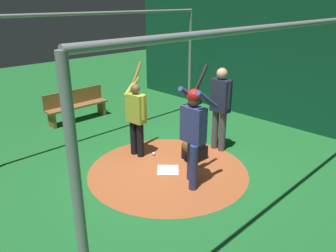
{
  "coord_description": "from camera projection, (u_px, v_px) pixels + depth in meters",
  "views": [
    {
      "loc": [
        4.1,
        4.18,
        3.19
      ],
      "look_at": [
        0.0,
        0.0,
        0.95
      ],
      "focal_mm": 35.56,
      "sensor_mm": 36.0,
      "label": 1
    }
  ],
  "objects": [
    {
      "name": "ground_plane",
      "position": [
        168.0,
        171.0,
        6.61
      ],
      "size": [
        26.49,
        26.49,
        0.0
      ],
      "primitive_type": "plane",
      "color": "#1E6B2D"
    },
    {
      "name": "bench",
      "position": [
        76.0,
        105.0,
        9.23
      ],
      "size": [
        1.78,
        0.36,
        0.85
      ],
      "color": "olive",
      "rests_on": "ground"
    },
    {
      "name": "home_plate",
      "position": [
        168.0,
        170.0,
        6.61
      ],
      "size": [
        0.59,
        0.59,
        0.01
      ],
      "primitive_type": "cube",
      "rotation": [
        0.0,
        0.0,
        0.79
      ],
      "color": "white",
      "rests_on": "dirt_circle"
    },
    {
      "name": "cage_frame",
      "position": [
        168.0,
        64.0,
        5.86
      ],
      "size": [
        6.39,
        4.69,
        2.94
      ],
      "color": "gray",
      "rests_on": "ground"
    },
    {
      "name": "visitor",
      "position": [
        136.0,
        115.0,
        6.97
      ],
      "size": [
        0.54,
        0.53,
        1.97
      ],
      "rotation": [
        0.0,
        0.0,
        0.11
      ],
      "color": "black",
      "rests_on": "ground"
    },
    {
      "name": "back_wall",
      "position": [
        280.0,
        56.0,
        8.66
      ],
      "size": [
        0.23,
        10.49,
        3.56
      ],
      "color": "#0F472D",
      "rests_on": "ground"
    },
    {
      "name": "umpire",
      "position": [
        220.0,
        105.0,
        7.19
      ],
      "size": [
        0.23,
        0.49,
        1.85
      ],
      "color": "#4C4C51",
      "rests_on": "ground"
    },
    {
      "name": "catcher",
      "position": [
        194.0,
        143.0,
        6.94
      ],
      "size": [
        0.58,
        0.4,
        0.98
      ],
      "color": "black",
      "rests_on": "ground"
    },
    {
      "name": "batter",
      "position": [
        194.0,
        128.0,
        5.76
      ],
      "size": [
        0.68,
        0.49,
        2.13
      ],
      "color": "navy",
      "rests_on": "ground"
    },
    {
      "name": "dirt_circle",
      "position": [
        168.0,
        170.0,
        6.61
      ],
      "size": [
        3.16,
        3.16,
        0.01
      ],
      "primitive_type": "cylinder",
      "color": "#AD562D",
      "rests_on": "ground"
    },
    {
      "name": "baseball_0",
      "position": [
        154.0,
        154.0,
        7.24
      ],
      "size": [
        0.07,
        0.07,
        0.07
      ],
      "primitive_type": "sphere",
      "color": "white",
      "rests_on": "dirt_circle"
    }
  ]
}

